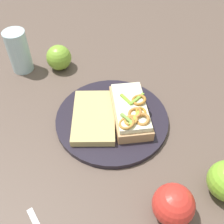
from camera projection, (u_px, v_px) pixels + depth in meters
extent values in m
plane|color=brown|center=(112.00, 121.00, 0.70)|extent=(2.00, 2.00, 0.00)
cylinder|color=black|center=(112.00, 119.00, 0.69)|extent=(0.28, 0.28, 0.01)
cube|color=tan|center=(130.00, 112.00, 0.68)|extent=(0.11, 0.18, 0.03)
cube|color=#E8E7C2|center=(130.00, 106.00, 0.67)|extent=(0.10, 0.16, 0.01)
torus|color=#AF702B|center=(139.00, 99.00, 0.67)|extent=(0.05, 0.05, 0.02)
torus|color=#B07230|center=(142.00, 119.00, 0.63)|extent=(0.04, 0.04, 0.02)
torus|color=#AC682D|center=(135.00, 113.00, 0.64)|extent=(0.05, 0.05, 0.02)
torus|color=#B28327|center=(141.00, 112.00, 0.64)|extent=(0.03, 0.03, 0.01)
torus|color=#AC7532|center=(127.00, 123.00, 0.62)|extent=(0.05, 0.05, 0.02)
torus|color=#C38134|center=(131.00, 120.00, 0.63)|extent=(0.04, 0.03, 0.02)
cube|color=#8AB635|center=(135.00, 118.00, 0.63)|extent=(0.04, 0.04, 0.01)
cube|color=#7BA449|center=(127.00, 119.00, 0.63)|extent=(0.02, 0.04, 0.01)
cube|color=#87BB32|center=(126.00, 99.00, 0.67)|extent=(0.02, 0.04, 0.01)
cube|color=#7EAC3A|center=(137.00, 99.00, 0.67)|extent=(0.04, 0.03, 0.01)
cube|color=tan|center=(94.00, 117.00, 0.68)|extent=(0.14, 0.19, 0.02)
sphere|color=red|center=(173.00, 205.00, 0.51)|extent=(0.11, 0.11, 0.08)
sphere|color=#7EAD33|center=(59.00, 58.00, 0.82)|extent=(0.10, 0.10, 0.07)
cylinder|color=silver|center=(19.00, 51.00, 0.79)|extent=(0.06, 0.06, 0.13)
cube|color=silver|center=(36.00, 223.00, 0.53)|extent=(0.03, 0.07, 0.00)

